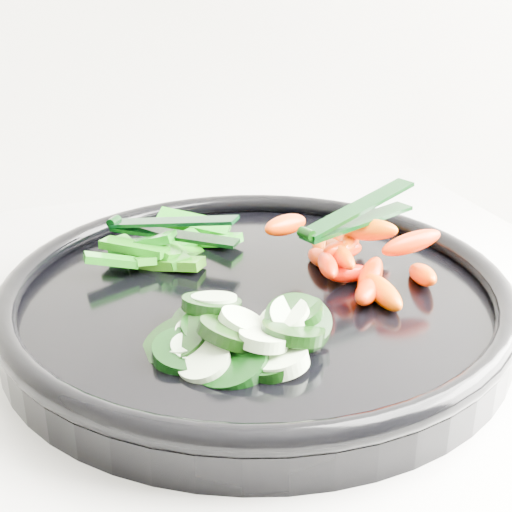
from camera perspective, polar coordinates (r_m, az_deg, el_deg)
name	(u,v)px	position (r m, az deg, el deg)	size (l,w,h in m)	color
veggie_tray	(256,299)	(0.53, 0.00, -3.42)	(0.39, 0.39, 0.04)	black
cucumber_pile	(233,335)	(0.46, -1.84, -6.30)	(0.13, 0.12, 0.04)	black
carrot_pile	(355,255)	(0.55, 7.95, 0.11)	(0.13, 0.15, 0.06)	#E43100
pepper_pile	(166,247)	(0.59, -7.24, 0.71)	(0.13, 0.10, 0.04)	#0C6B0A
tong_carrot	(356,216)	(0.54, 7.97, 3.21)	(0.11, 0.06, 0.02)	black
tong_pepper	(169,228)	(0.58, -6.95, 2.25)	(0.10, 0.08, 0.02)	black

